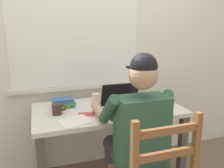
% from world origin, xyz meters
% --- Properties ---
extents(back_wall, '(6.00, 0.08, 2.60)m').
position_xyz_m(back_wall, '(-0.00, 0.42, 1.30)').
color(back_wall, silver).
rests_on(back_wall, ground).
extents(desk, '(1.26, 0.69, 0.74)m').
position_xyz_m(desk, '(0.00, 0.00, 0.63)').
color(desk, beige).
rests_on(desk, ground).
extents(seated_person, '(0.50, 0.60, 1.26)m').
position_xyz_m(seated_person, '(0.07, -0.42, 0.70)').
color(seated_person, '#2D5642').
rests_on(seated_person, ground).
extents(laptop, '(0.33, 0.31, 0.22)m').
position_xyz_m(laptop, '(0.10, -0.13, 0.79)').
color(laptop, black).
rests_on(laptop, desk).
extents(computer_mouse, '(0.06, 0.10, 0.03)m').
position_xyz_m(computer_mouse, '(0.33, -0.15, 0.75)').
color(computer_mouse, black).
rests_on(computer_mouse, desk).
extents(coffee_mug_white, '(0.11, 0.07, 0.09)m').
position_xyz_m(coffee_mug_white, '(-0.06, 0.16, 0.78)').
color(coffee_mug_white, beige).
rests_on(coffee_mug_white, desk).
extents(coffee_mug_dark, '(0.11, 0.07, 0.09)m').
position_xyz_m(coffee_mug_dark, '(-0.43, -0.03, 0.78)').
color(coffee_mug_dark, '#38281E').
rests_on(coffee_mug_dark, desk).
extents(book_stack_main, '(0.20, 0.16, 0.07)m').
position_xyz_m(book_stack_main, '(0.43, 0.09, 0.77)').
color(book_stack_main, '#BC332D').
rests_on(book_stack_main, desk).
extents(book_stack_side, '(0.20, 0.14, 0.08)m').
position_xyz_m(book_stack_side, '(-0.37, 0.14, 0.78)').
color(book_stack_side, gold).
rests_on(book_stack_side, desk).
extents(paper_pile_near_laptop, '(0.28, 0.25, 0.01)m').
position_xyz_m(paper_pile_near_laptop, '(-0.32, -0.22, 0.74)').
color(paper_pile_near_laptop, silver).
rests_on(paper_pile_near_laptop, desk).
extents(landscape_photo_print, '(0.15, 0.13, 0.00)m').
position_xyz_m(landscape_photo_print, '(-0.21, -0.10, 0.74)').
color(landscape_photo_print, '#C63D33').
rests_on(landscape_photo_print, desk).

